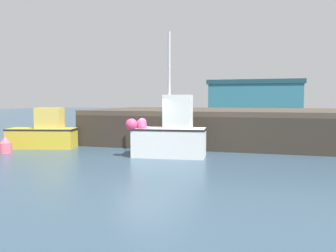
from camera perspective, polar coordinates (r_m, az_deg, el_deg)
ground at (r=15.47m, az=-4.06°, el=-5.13°), size 120.00×160.00×0.10m
pier at (r=20.23m, az=8.11°, el=1.78°), size 14.20×8.36×1.91m
fishing_boat_near_left at (r=19.03m, az=-19.58°, el=-1.15°), size 3.62×2.00×2.07m
fishing_boat_near_right at (r=15.17m, az=0.30°, el=-1.17°), size 3.37×1.77×5.37m
warehouse at (r=44.12m, az=14.00°, el=4.12°), size 11.01×6.29×4.78m
mooring_buoy_foreground at (r=17.99m, az=-24.95°, el=-2.91°), size 0.59×0.59×0.77m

